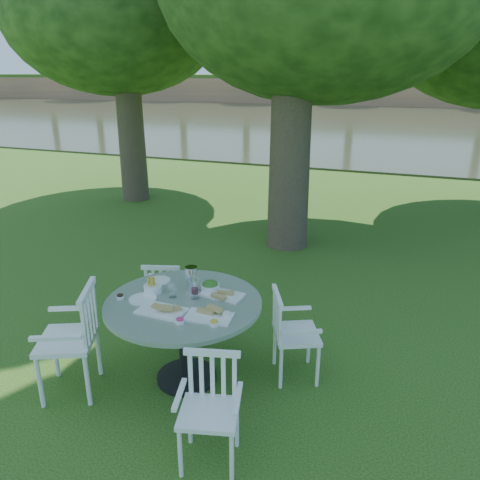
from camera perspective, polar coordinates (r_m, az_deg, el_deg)
name	(u,v)px	position (r m, az deg, el deg)	size (l,w,h in m)	color
ground	(234,311)	(5.75, -0.70, -8.63)	(140.00, 140.00, 0.00)	#1B400D
table	(184,317)	(4.30, -6.83, -9.26)	(1.40, 1.40, 0.82)	black
chair_ne	(287,328)	(4.42, 5.81, -10.68)	(0.55, 0.57, 0.86)	white
chair_nw	(164,291)	(5.22, -9.26, -6.16)	(0.51, 0.49, 0.81)	white
chair_sw	(78,332)	(4.41, -19.19, -10.59)	(0.64, 0.66, 1.01)	white
chair_se	(211,399)	(3.61, -3.60, -18.75)	(0.51, 0.49, 0.83)	white
tableware	(186,292)	(4.27, -6.65, -6.36)	(1.13, 0.80, 0.23)	white
river	(383,124)	(27.92, 16.98, 13.33)	(100.00, 28.00, 0.12)	#2E331E
far_bank	(412,15)	(46.09, 20.19, 24.31)	(100.00, 18.00, 15.20)	#946745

